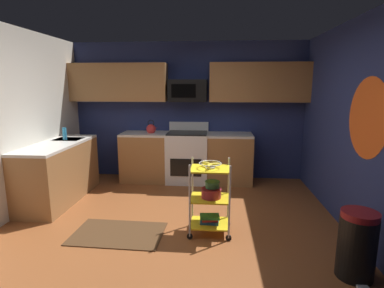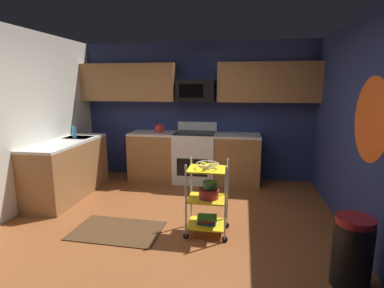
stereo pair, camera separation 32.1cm
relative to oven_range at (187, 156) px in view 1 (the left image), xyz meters
name	(u,v)px [view 1 (the left image)]	position (x,y,z in m)	size (l,w,h in m)	color
floor	(169,235)	(-0.02, -2.10, -0.50)	(4.40, 4.80, 0.04)	brown
wall_back	(188,111)	(-0.02, 0.33, 0.82)	(4.52, 0.06, 2.60)	navy
wall_right	(369,132)	(2.21, -2.10, 0.82)	(0.06, 4.80, 2.60)	navy
wall_flower_decal	(367,118)	(2.18, -2.10, 0.97)	(0.90, 0.90, 0.00)	#E5591E
counter_run	(140,162)	(-0.80, -0.46, -0.01)	(3.42, 2.25, 0.92)	#9E6B3D
oven_range	(187,156)	(0.00, 0.00, 0.00)	(0.76, 0.65, 1.10)	white
upper_cabinets	(187,82)	(-0.03, 0.13, 1.37)	(4.40, 0.33, 0.70)	#9E6B3D
microwave	(188,91)	(0.00, 0.10, 1.22)	(0.70, 0.39, 0.40)	black
rolling_cart	(210,198)	(0.48, -2.04, -0.03)	(0.53, 0.39, 0.91)	silver
fruit_bowl	(210,164)	(0.48, -2.04, 0.40)	(0.27, 0.27, 0.07)	silver
mixing_bowl_large	(211,193)	(0.49, -2.04, 0.04)	(0.25, 0.25, 0.11)	maroon
mixing_bowl_small	(212,184)	(0.50, -2.00, 0.14)	(0.18, 0.18, 0.08)	#387F4C
book_stack	(210,219)	(0.48, -2.04, -0.30)	(0.25, 0.17, 0.10)	#1E4C8C
kettle	(151,129)	(-0.68, 0.00, 0.52)	(0.21, 0.18, 0.26)	red
dish_soap_bottle	(65,134)	(-1.93, -0.84, 0.54)	(0.06, 0.06, 0.20)	#2D8CBF
trash_can	(357,245)	(1.88, -2.80, -0.15)	(0.34, 0.42, 0.66)	black
floor_rug	(118,233)	(-0.64, -2.17, -0.47)	(1.10, 0.70, 0.01)	#472D19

